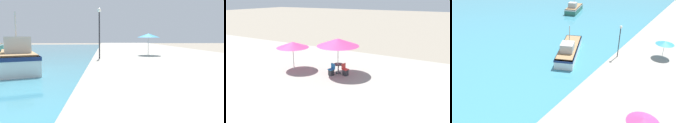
{
  "view_description": "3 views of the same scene",
  "coord_description": "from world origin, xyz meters",
  "views": [
    {
      "loc": [
        1.15,
        4.42,
        2.56
      ],
      "look_at": [
        1.5,
        14.72,
        1.41
      ],
      "focal_mm": 35.0,
      "sensor_mm": 36.0,
      "label": 1
    },
    {
      "loc": [
        -4.98,
        -0.28,
        6.39
      ],
      "look_at": [
        8.9,
        7.58,
        1.61
      ],
      "focal_mm": 35.0,
      "sensor_mm": 36.0,
      "label": 2
    },
    {
      "loc": [
        10.3,
        -2.51,
        14.41
      ],
      "look_at": [
        -4.0,
        18.0,
        1.21
      ],
      "focal_mm": 35.0,
      "sensor_mm": 36.0,
      "label": 3
    }
  ],
  "objects": [
    {
      "name": "cafe_umbrella_pink",
      "position": [
        8.9,
        7.58,
        3.12
      ],
      "size": [
        3.19,
        3.19,
        2.79
      ],
      "color": "#B7B7B7",
      "rests_on": "quay_promenade"
    },
    {
      "name": "cafe_umbrella_white",
      "position": [
        8.07,
        11.26,
        2.69
      ],
      "size": [
        2.57,
        2.57,
        2.3
      ],
      "color": "#B7B7B7",
      "rests_on": "quay_promenade"
    },
    {
      "name": "cafe_table",
      "position": [
        9.07,
        7.64,
        1.15
      ],
      "size": [
        0.8,
        0.8,
        0.74
      ],
      "color": "#333338",
      "rests_on": "quay_promenade"
    },
    {
      "name": "cafe_chair_left",
      "position": [
        8.89,
        6.94,
        0.94
      ],
      "size": [
        0.5,
        0.52,
        0.91
      ],
      "rotation": [
        0.0,
        0.0,
        2.89
      ],
      "color": "#2D2D33",
      "rests_on": "quay_promenade"
    },
    {
      "name": "cafe_chair_right",
      "position": [
        8.38,
        7.86,
        0.94
      ],
      "size": [
        0.53,
        0.51,
        0.91
      ],
      "rotation": [
        0.0,
        0.0,
        1.27
      ],
      "color": "#2D2D33",
      "rests_on": "quay_promenade"
    }
  ]
}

